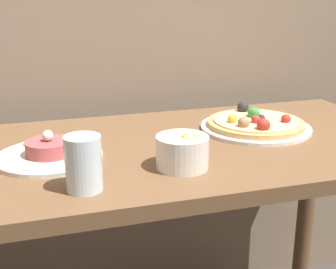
# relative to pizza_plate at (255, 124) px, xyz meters

# --- Properties ---
(dining_table) EXTENTS (1.23, 0.63, 0.77)m
(dining_table) POSITION_rel_pizza_plate_xyz_m (-0.22, -0.06, -0.14)
(dining_table) COLOR brown
(dining_table) RESTS_ON ground_plane
(pizza_plate) EXTENTS (0.31, 0.31, 0.06)m
(pizza_plate) POSITION_rel_pizza_plate_xyz_m (0.00, 0.00, 0.00)
(pizza_plate) COLOR silver
(pizza_plate) RESTS_ON dining_table
(tartare_plate) EXTENTS (0.25, 0.25, 0.07)m
(tartare_plate) POSITION_rel_pizza_plate_xyz_m (-0.57, -0.07, -0.00)
(tartare_plate) COLOR silver
(tartare_plate) RESTS_ON dining_table
(small_bowl) EXTENTS (0.12, 0.12, 0.08)m
(small_bowl) POSITION_rel_pizza_plate_xyz_m (-0.29, -0.21, 0.02)
(small_bowl) COLOR silver
(small_bowl) RESTS_ON dining_table
(drinking_glass) EXTENTS (0.07, 0.07, 0.11)m
(drinking_glass) POSITION_rel_pizza_plate_xyz_m (-0.51, -0.27, 0.04)
(drinking_glass) COLOR silver
(drinking_glass) RESTS_ON dining_table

